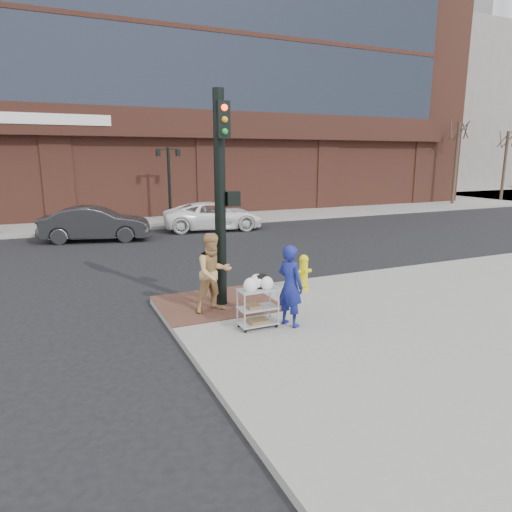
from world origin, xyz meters
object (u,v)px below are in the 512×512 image
lamp_post (169,176)px  woman_blue (290,286)px  pedestrian_tan (213,273)px  sedan_dark (96,224)px  traffic_signal_pole (221,194)px  utility_cart (258,304)px  fire_hydrant (304,272)px  minivan_white (214,216)px

lamp_post → woman_blue: size_ratio=2.29×
pedestrian_tan → sedan_dark: pedestrian_tan is taller
pedestrian_tan → sedan_dark: size_ratio=0.40×
woman_blue → pedestrian_tan: pedestrian_tan is taller
traffic_signal_pole → utility_cart: bearing=-85.7°
lamp_post → sedan_dark: 6.30m
lamp_post → fire_hydrant: 15.08m
lamp_post → traffic_signal_pole: traffic_signal_pole is taller
pedestrian_tan → utility_cart: (0.50, -1.36, -0.41)m
pedestrian_tan → utility_cart: pedestrian_tan is taller
fire_hydrant → sedan_dark: bearing=111.7°
pedestrian_tan → minivan_white: (4.27, 12.34, -0.36)m
utility_cart → fire_hydrant: bearing=41.8°
lamp_post → minivan_white: size_ratio=0.79×
sedan_dark → utility_cart: bearing=-157.1°
sedan_dark → fire_hydrant: (4.30, -10.81, -0.12)m
traffic_signal_pole → fire_hydrant: size_ratio=5.18×
utility_cart → pedestrian_tan: bearing=110.1°
traffic_signal_pole → pedestrian_tan: 1.84m
sedan_dark → utility_cart: (2.02, -12.84, -0.10)m
traffic_signal_pole → fire_hydrant: traffic_signal_pole is taller
utility_cart → sedan_dark: bearing=99.0°
utility_cart → fire_hydrant: size_ratio=1.17×
traffic_signal_pole → woman_blue: size_ratio=2.86×
traffic_signal_pole → lamp_post: bearing=80.8°
sedan_dark → fire_hydrant: size_ratio=4.80×
traffic_signal_pole → utility_cart: (0.13, -1.75, -2.17)m
minivan_white → sedan_dark: bearing=107.7°
traffic_signal_pole → minivan_white: traffic_signal_pole is taller
traffic_signal_pole → woman_blue: bearing=-67.0°
fire_hydrant → minivan_white: bearing=82.7°
lamp_post → traffic_signal_pole: bearing=-99.2°
woman_blue → minivan_white: (3.09, 13.85, -0.32)m
traffic_signal_pole → fire_hydrant: (2.41, 0.28, -2.19)m
sedan_dark → minivan_white: 5.86m
minivan_white → utility_cart: minivan_white is taller
woman_blue → utility_cart: size_ratio=1.54×
minivan_white → fire_hydrant: minivan_white is taller
lamp_post → fire_hydrant: lamp_post is taller
woman_blue → fire_hydrant: bearing=-56.6°
woman_blue → sedan_dark: 13.28m
woman_blue → fire_hydrant: woman_blue is taller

